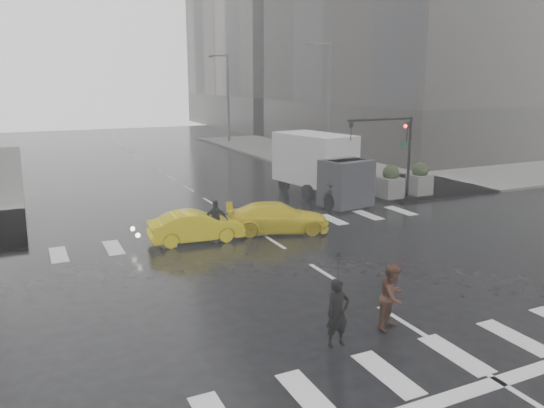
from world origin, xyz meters
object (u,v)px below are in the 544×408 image
pedestrian_brown (392,297)px  taxi_mid (196,226)px  box_truck (322,165)px  traffic_signal_pole (395,142)px

pedestrian_brown → taxi_mid: size_ratio=0.46×
pedestrian_brown → taxi_mid: (-2.29, 9.63, -0.25)m
box_truck → pedestrian_brown: bearing=-124.3°
pedestrian_brown → traffic_signal_pole: bearing=25.1°
traffic_signal_pole → pedestrian_brown: bearing=-127.9°
traffic_signal_pole → pedestrian_brown: traffic_signal_pole is taller
traffic_signal_pole → taxi_mid: bearing=-167.6°
pedestrian_brown → box_truck: 15.81m
traffic_signal_pole → pedestrian_brown: (-9.53, -12.22, -2.34)m
taxi_mid → box_truck: bearing=-57.4°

